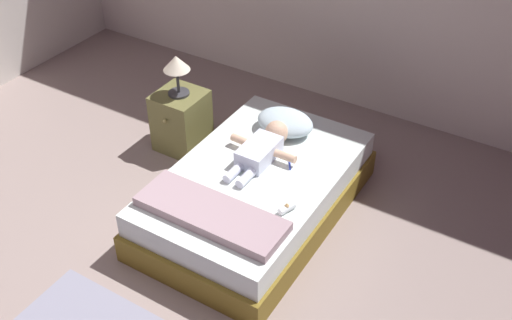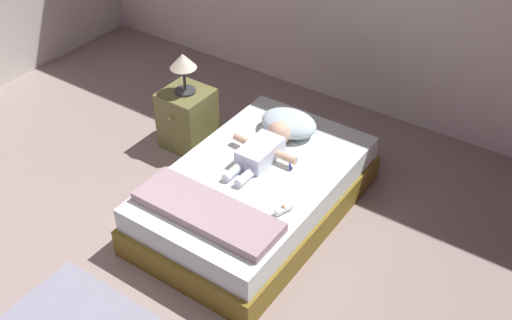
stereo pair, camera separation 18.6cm
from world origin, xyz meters
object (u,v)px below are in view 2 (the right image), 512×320
Objects in this scene: lamp at (183,64)px; bed at (256,193)px; pillow at (289,123)px; toothbrush at (290,163)px; baby_bottle at (283,209)px; nightstand at (188,118)px; baby at (265,148)px.

bed is at bearing -22.58° from lamp.
toothbrush is at bearing -55.98° from pillow.
bed is 14.01× the size of baby_bottle.
toothbrush is at bearing -9.91° from nightstand.
nightstand reaches higher than toothbrush.
lamp is (-0.97, 0.40, 0.57)m from bed.
nightstand is at bearing 154.30° from baby_bottle.
bed is at bearing -74.30° from baby.
lamp is at bearing 157.42° from bed.
pillow is at bearing 97.41° from bed.
bed is 0.33m from toothbrush.
baby_bottle is (1.35, -0.65, -0.34)m from lamp.
baby_bottle is (0.45, -0.79, -0.05)m from pillow.
lamp is at bearing 90.00° from nightstand.
nightstand is (-0.97, 0.40, 0.06)m from bed.
baby is 2.00× the size of lamp.
lamp is at bearing 154.29° from baby_bottle.
baby_bottle is (1.35, -0.65, 0.17)m from nightstand.
baby reaches higher than bed.
bed is 1.19m from lamp.
toothbrush is 0.40× the size of lamp.
pillow is 0.87× the size of nightstand.
pillow is at bearing 8.72° from lamp.
toothbrush is (0.21, 0.02, -0.06)m from baby.
baby is 0.22m from toothbrush.
baby_bottle is at bearing -25.71° from lamp.
bed is at bearing -22.58° from nightstand.
pillow is 0.95m from lamp.
lamp is 1.54m from baby_bottle.
baby reaches higher than baby_bottle.
pillow is (-0.07, 0.54, 0.28)m from bed.
nightstand is 1.51m from baby_bottle.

